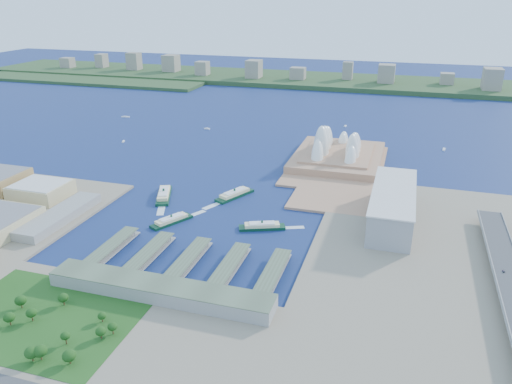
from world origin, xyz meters
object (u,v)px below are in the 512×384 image
(ferry_d, at_px, (262,225))
(car_c, at_px, (504,271))
(ferry_c, at_px, (171,219))
(ferry_b, at_px, (235,193))
(toaster_building, at_px, (392,206))
(ferry_a, at_px, (164,193))
(opera_house, at_px, (339,142))

(ferry_d, relative_size, car_c, 11.67)
(ferry_c, bearing_deg, ferry_b, -86.12)
(ferry_d, bearing_deg, toaster_building, -88.19)
(ferry_a, xyz_separation_m, ferry_c, (43.06, -66.28, -0.87))
(ferry_a, bearing_deg, toaster_building, -20.13)
(toaster_building, xyz_separation_m, ferry_a, (-281.16, -8.19, -14.74))
(ferry_a, bearing_deg, car_c, -36.38)
(ferry_a, relative_size, ferry_d, 1.19)
(ferry_b, distance_m, ferry_d, 98.41)
(ferry_c, bearing_deg, opera_house, -89.90)
(opera_house, distance_m, ferry_b, 210.60)
(ferry_d, bearing_deg, ferry_a, 49.14)
(ferry_a, distance_m, car_c, 394.99)
(ferry_a, distance_m, ferry_d, 154.13)
(ferry_b, relative_size, ferry_d, 1.13)
(toaster_building, height_order, ferry_d, toaster_building)
(toaster_building, relative_size, car_c, 35.42)
(ferry_b, distance_m, car_c, 322.41)
(ferry_c, bearing_deg, ferry_a, -28.53)
(car_c, bearing_deg, ferry_d, -11.63)
(toaster_building, bearing_deg, ferry_b, 174.30)
(ferry_a, bearing_deg, opera_house, 25.65)
(toaster_building, height_order, ferry_b, toaster_building)
(toaster_building, relative_size, ferry_a, 2.54)
(ferry_a, height_order, ferry_c, ferry_a)
(toaster_building, xyz_separation_m, ferry_c, (-238.09, -74.46, -15.61))
(ferry_b, height_order, ferry_c, ferry_b)
(toaster_building, bearing_deg, ferry_d, -156.53)
(ferry_a, bearing_deg, ferry_d, -41.00)
(opera_house, bearing_deg, ferry_d, -99.99)
(opera_house, height_order, ferry_b, opera_house)
(opera_house, distance_m, ferry_c, 313.04)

